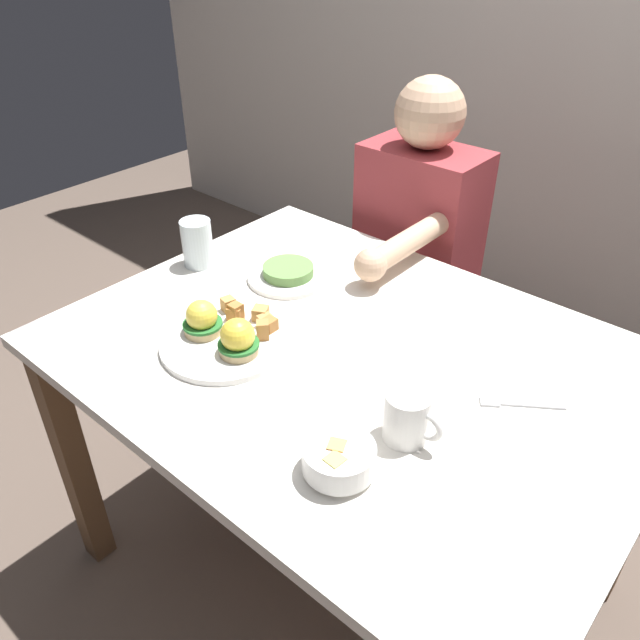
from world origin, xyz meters
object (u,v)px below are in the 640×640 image
at_px(coffee_mug, 408,415).
at_px(water_glass_near, 198,246).
at_px(dining_table, 350,390).
at_px(diner_person, 412,250).
at_px(eggs_benedict_plate, 225,335).
at_px(fruit_bowl, 339,459).
at_px(side_plate, 288,274).
at_px(fork, 517,404).

bearing_deg(coffee_mug, water_glass_near, 167.46).
height_order(dining_table, diner_person, diner_person).
bearing_deg(eggs_benedict_plate, fruit_bowl, -16.10).
bearing_deg(side_plate, fork, -5.24).
bearing_deg(side_plate, dining_table, -23.43).
distance_m(dining_table, coffee_mug, 0.31).
distance_m(fruit_bowl, side_plate, 0.63).
distance_m(fruit_bowl, diner_person, 0.98).
bearing_deg(water_glass_near, fruit_bowl, -23.22).
bearing_deg(diner_person, coffee_mug, -57.32).
relative_size(dining_table, diner_person, 1.05).
distance_m(side_plate, diner_person, 0.49).
height_order(eggs_benedict_plate, fork, eggs_benedict_plate).
bearing_deg(fruit_bowl, eggs_benedict_plate, 163.90).
bearing_deg(fork, side_plate, 174.76).
xyz_separation_m(eggs_benedict_plate, diner_person, (-0.03, 0.75, -0.12)).
relative_size(coffee_mug, fork, 0.81).
distance_m(coffee_mug, water_glass_near, 0.77).
relative_size(eggs_benedict_plate, fork, 1.96).
xyz_separation_m(eggs_benedict_plate, fork, (0.54, 0.23, -0.02)).
height_order(coffee_mug, side_plate, coffee_mug).
height_order(side_plate, diner_person, diner_person).
bearing_deg(side_plate, eggs_benedict_plate, -72.58).
bearing_deg(eggs_benedict_plate, diner_person, 92.46).
bearing_deg(diner_person, dining_table, -67.97).
height_order(fruit_bowl, coffee_mug, coffee_mug).
bearing_deg(fork, water_glass_near, -177.55).
xyz_separation_m(coffee_mug, side_plate, (-0.53, 0.26, -0.04)).
height_order(fruit_bowl, water_glass_near, water_glass_near).
xyz_separation_m(fruit_bowl, water_glass_near, (-0.71, 0.31, 0.02)).
relative_size(fork, diner_person, 0.12).
height_order(dining_table, coffee_mug, coffee_mug).
bearing_deg(eggs_benedict_plate, coffee_mug, 3.02).
relative_size(water_glass_near, side_plate, 0.60).
bearing_deg(coffee_mug, fork, 62.09).
bearing_deg(fork, coffee_mug, -117.91).
distance_m(fruit_bowl, water_glass_near, 0.77).
bearing_deg(diner_person, fruit_bowl, -63.55).
xyz_separation_m(dining_table, water_glass_near, (-0.52, 0.04, 0.16)).
relative_size(coffee_mug, side_plate, 0.56).
distance_m(coffee_mug, fork, 0.23).
bearing_deg(water_glass_near, side_plate, 23.15).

